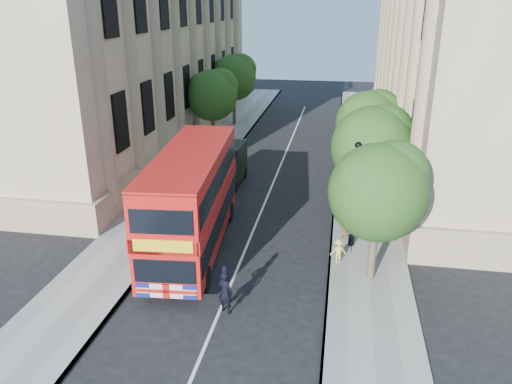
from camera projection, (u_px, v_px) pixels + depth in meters
The scene contains 17 objects.
ground at pixel (222, 306), 19.56m from camera, with size 120.00×120.00×0.00m, color black.
pavement_right at pixel (364, 214), 27.81m from camera, with size 3.50×80.00×0.12m, color gray.
pavement_left at pixel (167, 201), 29.66m from camera, with size 3.50×80.00×0.12m, color gray.
building_right at pixel (481, 33), 36.18m from camera, with size 12.00×38.00×18.00m, color tan.
building_left at pixel (124, 29), 40.61m from camera, with size 12.00×38.00×18.00m, color tan.
tree_right_near at pixel (380, 187), 19.89m from camera, with size 4.00×4.00×6.08m.
tree_right_mid at pixel (373, 143), 25.33m from camera, with size 4.20×4.20×6.37m.
tree_right_far at pixel (369, 119), 30.90m from camera, with size 4.00×4.00×6.15m.
tree_left_far at pixel (213, 93), 39.18m from camera, with size 4.00×4.00×6.30m.
tree_left_back at pixel (234, 75), 46.44m from camera, with size 4.20×4.20×6.65m.
lamp_post at pixel (354, 199), 23.37m from camera, with size 0.32×0.32×5.16m.
double_decker_bus at pixel (192, 198), 23.18m from camera, with size 3.54×10.44×4.74m.
box_van at pixel (227, 167), 31.93m from camera, with size 1.91×4.53×2.57m.
police_constable at pixel (225, 292), 18.91m from camera, with size 0.64×0.42×1.74m, color black.
woman_pedestrian at pixel (352, 215), 25.46m from camera, with size 0.81×0.63×1.66m, color beige.
child_a at pixel (344, 229), 24.70m from camera, with size 0.60×0.25×1.02m, color orange.
child_b at pixel (338, 251), 22.39m from camera, with size 0.74×0.42×1.14m, color #E4C14D.
Camera 1 is at (4.19, -16.17, 11.20)m, focal length 35.00 mm.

